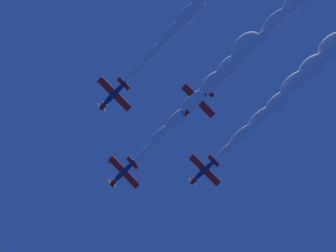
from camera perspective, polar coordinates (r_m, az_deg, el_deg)
The scene contains 6 objects.
airplane_lead at distance 94.95m, azimuth -6.44°, elevation -6.61°, with size 9.09×8.37×3.15m.
airplane_left_wingman at distance 88.44m, azimuth -7.79°, elevation 4.30°, with size 9.22×8.37×3.05m.
airplane_right_wingman at distance 95.63m, azimuth 4.98°, elevation -6.37°, with size 9.24×8.37×3.20m.
airplane_slot_tail at distance 89.35m, azimuth 4.04°, elevation 3.38°, with size 9.18×8.37×3.08m.
smoke_trail_lead at distance 89.50m, azimuth 6.64°, elevation 6.53°, with size 8.60×39.93×5.00m.
smoke_trail_right_wingman at distance 94.69m, azimuth 17.94°, elevation 6.32°, with size 9.14×39.82×5.30m.
Camera 1 is at (-10.35, -37.77, 1.70)m, focal length 43.24 mm.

